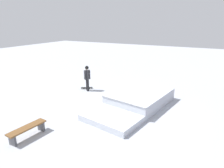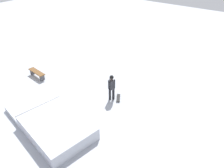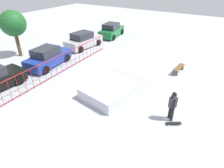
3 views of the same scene
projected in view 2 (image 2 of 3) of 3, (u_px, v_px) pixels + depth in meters
The scene contains 5 objects.
ground_plane at pixel (53, 120), 11.70m from camera, with size 60.00×60.00×0.00m, color #B2B7C1.
skate_ramp at pixel (52, 123), 11.05m from camera, with size 5.76×3.46×0.74m.
skater at pixel (112, 86), 12.78m from camera, with size 0.43×0.41×1.73m.
skateboard at pixel (118, 98), 13.32m from camera, with size 0.60×0.78×0.09m.
park_bench at pixel (37, 73), 15.37m from camera, with size 1.63×0.55×0.48m.
Camera 2 is at (-7.87, 4.98, 8.05)m, focal length 34.19 mm.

